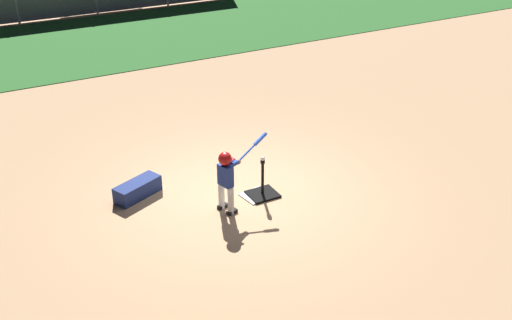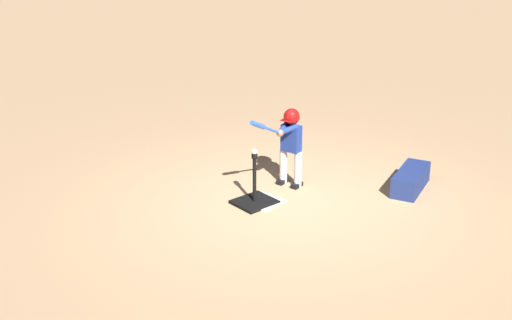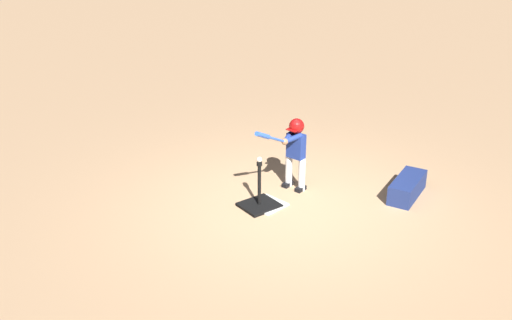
{
  "view_description": "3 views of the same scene",
  "coord_description": "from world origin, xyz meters",
  "px_view_note": "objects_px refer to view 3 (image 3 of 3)",
  "views": [
    {
      "loc": [
        -4.07,
        -7.98,
        5.31
      ],
      "look_at": [
        0.27,
        -0.11,
        0.62
      ],
      "focal_mm": 42.0,
      "sensor_mm": 36.0,
      "label": 1
    },
    {
      "loc": [
        5.67,
        6.05,
        3.84
      ],
      "look_at": [
        0.32,
        -0.24,
        0.61
      ],
      "focal_mm": 50.0,
      "sensor_mm": 36.0,
      "label": 2
    },
    {
      "loc": [
        4.7,
        5.55,
        3.96
      ],
      "look_at": [
        0.27,
        -0.41,
        0.65
      ],
      "focal_mm": 42.0,
      "sensor_mm": 36.0,
      "label": 3
    }
  ],
  "objects_px": {
    "batting_tee": "(259,202)",
    "baseball": "(259,160)",
    "batter_child": "(294,146)",
    "equipment_bag": "(407,187)"
  },
  "relations": [
    {
      "from": "batting_tee",
      "to": "batter_child",
      "type": "relative_size",
      "value": 0.58
    },
    {
      "from": "batter_child",
      "to": "baseball",
      "type": "relative_size",
      "value": 15.63
    },
    {
      "from": "batting_tee",
      "to": "baseball",
      "type": "bearing_deg",
      "value": 90.0
    },
    {
      "from": "batting_tee",
      "to": "equipment_bag",
      "type": "xyz_separation_m",
      "value": [
        -1.88,
        1.01,
        0.06
      ]
    },
    {
      "from": "baseball",
      "to": "equipment_bag",
      "type": "bearing_deg",
      "value": 151.91
    },
    {
      "from": "batter_child",
      "to": "baseball",
      "type": "bearing_deg",
      "value": 10.89
    },
    {
      "from": "baseball",
      "to": "equipment_bag",
      "type": "xyz_separation_m",
      "value": [
        -1.88,
        1.01,
        -0.57
      ]
    },
    {
      "from": "baseball",
      "to": "batting_tee",
      "type": "bearing_deg",
      "value": -90.0
    },
    {
      "from": "batting_tee",
      "to": "baseball",
      "type": "distance_m",
      "value": 0.64
    },
    {
      "from": "batting_tee",
      "to": "baseball",
      "type": "relative_size",
      "value": 9.13
    }
  ]
}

